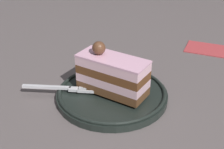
{
  "coord_description": "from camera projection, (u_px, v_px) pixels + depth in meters",
  "views": [
    {
      "loc": [
        -0.13,
        0.4,
        0.29
      ],
      "look_at": [
        0.01,
        -0.02,
        0.05
      ],
      "focal_mm": 48.74,
      "sensor_mm": 36.0,
      "label": 1
    }
  ],
  "objects": [
    {
      "name": "folded_napkin",
      "position": [
        214.0,
        50.0,
        0.7
      ],
      "size": [
        0.13,
        0.08,
        0.0
      ],
      "primitive_type": "cube",
      "rotation": [
        0.0,
        0.0,
        3.08
      ],
      "color": "#AD383C",
      "rests_on": "ground_plane"
    },
    {
      "name": "fork",
      "position": [
        62.0,
        88.0,
        0.52
      ],
      "size": [
        0.13,
        0.04,
        0.0
      ],
      "color": "silver",
      "rests_on": "dessert_plate"
    },
    {
      "name": "dessert_plate",
      "position": [
        112.0,
        94.0,
        0.53
      ],
      "size": [
        0.19,
        0.19,
        0.02
      ],
      "color": "black",
      "rests_on": "ground_plane"
    },
    {
      "name": "cake_slice",
      "position": [
        112.0,
        74.0,
        0.51
      ],
      "size": [
        0.13,
        0.07,
        0.08
      ],
      "color": "brown",
      "rests_on": "dessert_plate"
    },
    {
      "name": "ground_plane",
      "position": [
        115.0,
        106.0,
        0.51
      ],
      "size": [
        2.4,
        2.4,
        0.0
      ],
      "primitive_type": "plane",
      "color": "#5C5353"
    }
  ]
}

